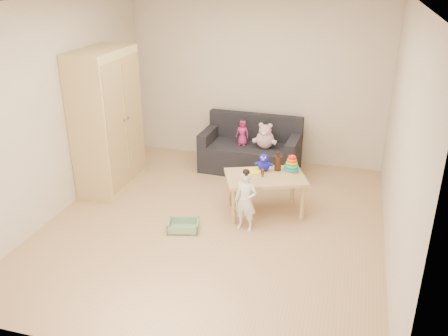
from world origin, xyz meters
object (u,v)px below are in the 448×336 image
(wardrobe, at_px, (107,121))
(toddler, at_px, (246,201))
(play_table, at_px, (265,194))
(sofa, at_px, (250,157))

(wardrobe, distance_m, toddler, 2.29)
(wardrobe, distance_m, play_table, 2.37)
(sofa, relative_size, toddler, 1.98)
(play_table, distance_m, toddler, 0.50)
(play_table, bearing_deg, wardrobe, 174.95)
(wardrobe, xyz_separation_m, sofa, (1.77, 1.08, -0.76))
(sofa, bearing_deg, wardrobe, -146.41)
(wardrobe, relative_size, toddler, 2.61)
(wardrobe, height_order, toddler, wardrobe)
(sofa, relative_size, play_table, 1.51)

